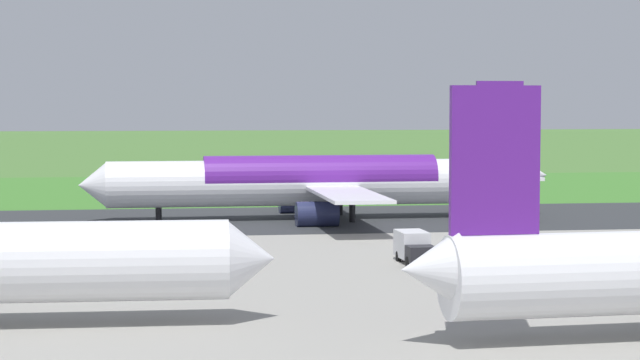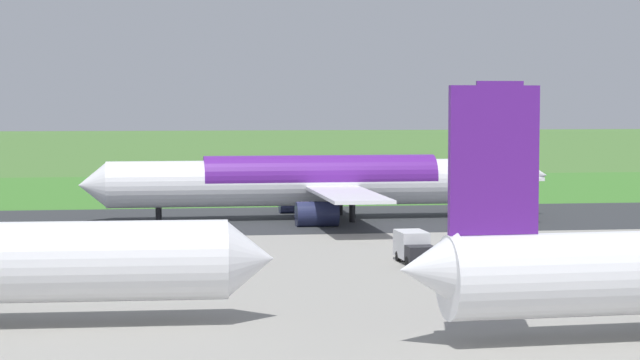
{
  "view_description": "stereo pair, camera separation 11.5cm",
  "coord_description": "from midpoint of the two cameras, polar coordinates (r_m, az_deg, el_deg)",
  "views": [
    {
      "loc": [
        20.35,
        130.01,
        13.48
      ],
      "look_at": [
        1.98,
        0.0,
        4.5
      ],
      "focal_mm": 64.99,
      "sensor_mm": 36.0,
      "label": 1
    },
    {
      "loc": [
        20.23,
        130.03,
        13.48
      ],
      "look_at": [
        1.98,
        0.0,
        4.5
      ],
      "focal_mm": 64.99,
      "sensor_mm": 36.0,
      "label": 2
    }
  ],
  "objects": [
    {
      "name": "traffic_cone_orange",
      "position": [
        169.97,
        -0.01,
        -0.54
      ],
      "size": [
        0.4,
        0.4,
        0.55
      ],
      "primitive_type": "cone",
      "color": "orange",
      "rests_on": "ground"
    },
    {
      "name": "ground_plane",
      "position": [
        132.28,
        0.82,
        -1.94
      ],
      "size": [
        800.0,
        800.0,
        0.0
      ],
      "primitive_type": "plane",
      "color": "#477233"
    },
    {
      "name": "no_stopping_sign",
      "position": [
        172.15,
        1.16,
        -0.04
      ],
      "size": [
        0.6,
        0.1,
        2.75
      ],
      "color": "slate",
      "rests_on": "ground"
    },
    {
      "name": "airliner_main",
      "position": [
        131.68,
        0.14,
        -0.06
      ],
      "size": [
        54.01,
        44.08,
        15.88
      ],
      "color": "white",
      "rests_on": "ground"
    },
    {
      "name": "runway_asphalt",
      "position": [
        132.28,
        0.82,
        -1.92
      ],
      "size": [
        600.0,
        30.26,
        0.06
      ],
      "primitive_type": "cube",
      "color": "#2D3033",
      "rests_on": "ground"
    },
    {
      "name": "grass_verge_foreground",
      "position": [
        169.76,
        -1.15,
        -0.64
      ],
      "size": [
        600.0,
        80.0,
        0.04
      ],
      "primitive_type": "cube",
      "color": "#3C782B",
      "rests_on": "ground"
    },
    {
      "name": "service_truck_fuel",
      "position": [
        96.34,
        4.62,
        -3.3
      ],
      "size": [
        2.45,
        5.86,
        2.65
      ],
      "color": "black",
      "rests_on": "ground"
    },
    {
      "name": "apron_concrete",
      "position": [
        71.02,
        8.78,
        -7.05
      ],
      "size": [
        440.0,
        110.0,
        0.05
      ],
      "primitive_type": "cube",
      "color": "gray",
      "rests_on": "ground"
    }
  ]
}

